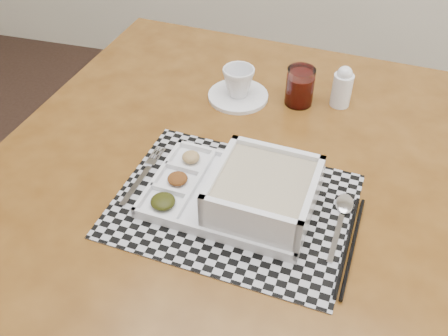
{
  "coord_description": "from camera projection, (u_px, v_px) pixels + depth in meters",
  "views": [
    {
      "loc": [
        0.08,
        0.01,
        1.53
      ],
      "look_at": [
        -0.11,
        0.72,
        0.87
      ],
      "focal_mm": 40.0,
      "sensor_mm": 36.0,
      "label": 1
    }
  ],
  "objects": [
    {
      "name": "dining_table",
      "position": [
        248.0,
        195.0,
        1.11
      ],
      "size": [
        1.19,
        1.19,
        0.82
      ],
      "color": "#502D0E",
      "rests_on": "ground"
    },
    {
      "name": "placemat",
      "position": [
        233.0,
        205.0,
        0.97
      ],
      "size": [
        0.48,
        0.38,
        0.0
      ],
      "primitive_type": "cube",
      "rotation": [
        0.0,
        0.0,
        -0.09
      ],
      "color": "#A1A1A8",
      "rests_on": "dining_table"
    },
    {
      "name": "serving_tray",
      "position": [
        254.0,
        195.0,
        0.94
      ],
      "size": [
        0.34,
        0.25,
        0.09
      ],
      "color": "white",
      "rests_on": "placemat"
    },
    {
      "name": "fork",
      "position": [
        143.0,
        173.0,
        1.03
      ],
      "size": [
        0.03,
        0.19,
        0.0
      ],
      "color": "silver",
      "rests_on": "placemat"
    },
    {
      "name": "spoon",
      "position": [
        343.0,
        209.0,
        0.96
      ],
      "size": [
        0.04,
        0.18,
        0.01
      ],
      "color": "silver",
      "rests_on": "placemat"
    },
    {
      "name": "chopsticks",
      "position": [
        350.0,
        245.0,
        0.89
      ],
      "size": [
        0.04,
        0.24,
        0.01
      ],
      "color": "black",
      "rests_on": "placemat"
    },
    {
      "name": "saucer",
      "position": [
        238.0,
        96.0,
        1.24
      ],
      "size": [
        0.15,
        0.15,
        0.01
      ],
      "primitive_type": "cylinder",
      "color": "white",
      "rests_on": "dining_table"
    },
    {
      "name": "cup",
      "position": [
        238.0,
        82.0,
        1.22
      ],
      "size": [
        0.1,
        0.1,
        0.07
      ],
      "primitive_type": "imported",
      "rotation": [
        0.0,
        0.0,
        0.32
      ],
      "color": "white",
      "rests_on": "saucer"
    },
    {
      "name": "juice_glass",
      "position": [
        300.0,
        88.0,
        1.2
      ],
      "size": [
        0.07,
        0.07,
        0.09
      ],
      "color": "white",
      "rests_on": "dining_table"
    },
    {
      "name": "creamer_bottle",
      "position": [
        342.0,
        87.0,
        1.19
      ],
      "size": [
        0.05,
        0.05,
        0.11
      ],
      "color": "white",
      "rests_on": "dining_table"
    }
  ]
}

